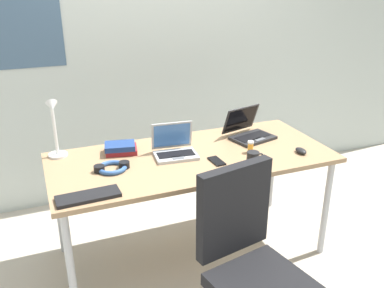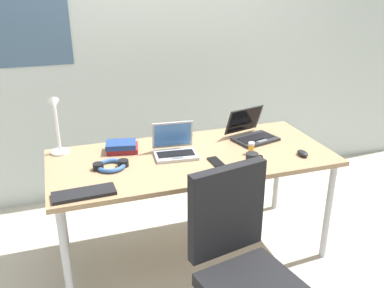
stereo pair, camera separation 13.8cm
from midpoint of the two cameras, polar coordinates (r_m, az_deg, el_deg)
ground_plane at (r=3.07m, az=-1.33°, el=-14.31°), size 12.00×12.00×0.00m
wall_back at (r=3.55m, az=-7.94°, el=13.56°), size 6.00×0.13×2.60m
desk at (r=2.72m, az=-1.46°, el=-2.68°), size 1.80×0.80×0.74m
desk_lamp at (r=2.74m, az=-19.52°, el=1.94°), size 0.12×0.18×0.40m
laptop_front_left at (r=2.69m, az=-3.84°, el=-0.71°), size 0.29×0.24×0.20m
laptop_back_left at (r=2.99m, az=6.44°, el=1.64°), size 0.35×0.33×0.21m
external_keyboard at (r=2.28m, az=-15.61°, el=-6.89°), size 0.33×0.13×0.02m
computer_mouse at (r=2.79m, az=13.21°, el=-0.92°), size 0.06×0.10×0.03m
cell_phone at (r=2.60m, az=1.84°, el=-2.35°), size 0.07×0.14×0.01m
headphones at (r=2.55m, az=-12.34°, el=-3.15°), size 0.21×0.18×0.04m
pill_bottle at (r=2.74m, az=6.52°, el=-0.38°), size 0.04×0.04×0.08m
book_stack at (r=2.77m, az=-11.07°, el=-0.57°), size 0.23×0.20×0.07m
coffee_mug at (r=2.56m, az=6.78°, el=-1.99°), size 0.11×0.08×0.09m
office_chair at (r=2.22m, az=6.38°, el=-18.08°), size 0.52×0.58×0.97m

